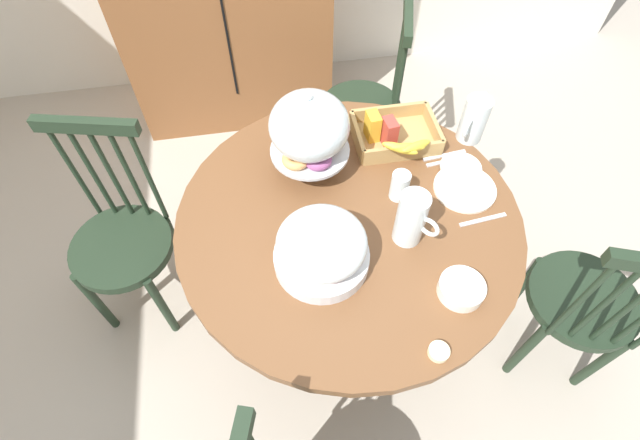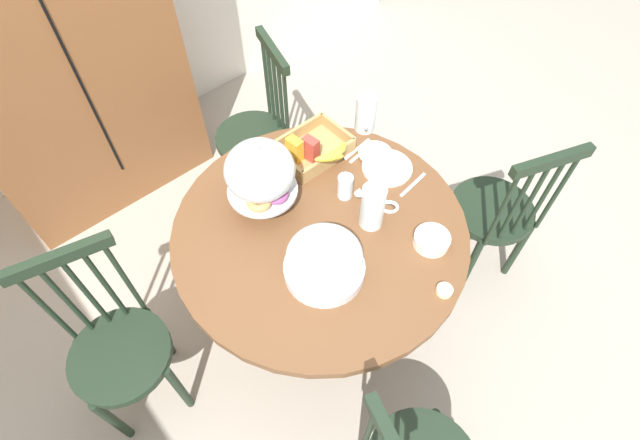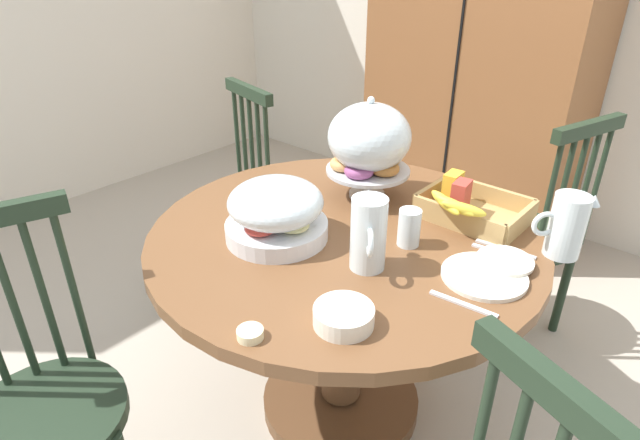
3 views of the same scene
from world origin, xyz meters
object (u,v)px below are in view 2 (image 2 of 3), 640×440
object	(u,v)px
wooden_armoire	(45,36)
cereal_bowl	(432,240)
windsor_chair_near_window	(119,350)
cereal_basket	(313,149)
windsor_chair_facing_door	(495,213)
dining_table	(320,256)
orange_juice_pitcher	(373,208)
windsor_chair_far_side	(256,136)
pastry_stand_with_dome	(260,173)
milk_pitcher	(366,115)
fruit_platter_covered	(324,260)
china_plate_large	(387,168)
butter_dish	(444,290)
drinking_glass	(345,187)
china_plate_small	(375,153)

from	to	relation	value
wooden_armoire	cereal_bowl	bearing A→B (deg)	-71.84
windsor_chair_near_window	cereal_basket	world-z (taller)	windsor_chair_near_window
windsor_chair_facing_door	windsor_chair_near_window	bearing A→B (deg)	161.16
dining_table	orange_juice_pitcher	world-z (taller)	orange_juice_pitcher
windsor_chair_far_side	pastry_stand_with_dome	world-z (taller)	pastry_stand_with_dome
dining_table	milk_pitcher	world-z (taller)	milk_pitcher
fruit_platter_covered	cereal_basket	distance (m)	0.60
fruit_platter_covered	china_plate_large	world-z (taller)	fruit_platter_covered
pastry_stand_with_dome	cereal_bowl	world-z (taller)	pastry_stand_with_dome
windsor_chair_facing_door	china_plate_large	distance (m)	0.62
fruit_platter_covered	butter_dish	distance (m)	0.45
cereal_basket	butter_dish	world-z (taller)	cereal_basket
windsor_chair_facing_door	drinking_glass	size ratio (longest dim) A/B	8.86
wooden_armoire	orange_juice_pitcher	world-z (taller)	wooden_armoire
dining_table	milk_pitcher	bearing A→B (deg)	28.64
orange_juice_pitcher	china_plate_small	bearing A→B (deg)	42.01
windsor_chair_near_window	fruit_platter_covered	size ratio (longest dim) A/B	3.25
drinking_glass	windsor_chair_facing_door	bearing A→B (deg)	-31.90
windsor_chair_facing_door	orange_juice_pitcher	bearing A→B (deg)	161.06
windsor_chair_far_side	butter_dish	distance (m)	1.40
windsor_chair_far_side	milk_pitcher	size ratio (longest dim) A/B	5.40
china_plate_large	butter_dish	xyz separation A→B (m)	(-0.28, -0.56, 0.01)
china_plate_small	orange_juice_pitcher	bearing A→B (deg)	-137.99
orange_juice_pitcher	china_plate_small	xyz separation A→B (m)	(0.27, 0.25, -0.08)
wooden_armoire	drinking_glass	distance (m)	1.62
butter_dish	fruit_platter_covered	bearing A→B (deg)	127.90
fruit_platter_covered	butter_dish	bearing A→B (deg)	-52.10
fruit_platter_covered	milk_pitcher	xyz separation A→B (m)	(0.66, 0.46, -0.00)
orange_juice_pitcher	cereal_bowl	size ratio (longest dim) A/B	1.44
china_plate_large	pastry_stand_with_dome	bearing A→B (deg)	159.86
windsor_chair_near_window	china_plate_large	size ratio (longest dim) A/B	4.43
orange_juice_pitcher	butter_dish	distance (m)	0.41
china_plate_small	butter_dish	distance (m)	0.71
cereal_basket	china_plate_small	bearing A→B (deg)	-40.91
windsor_chair_near_window	cereal_basket	xyz separation A→B (m)	(1.10, 0.08, 0.33)
pastry_stand_with_dome	china_plate_large	size ratio (longest dim) A/B	1.56
wooden_armoire	windsor_chair_far_side	xyz separation A→B (m)	(0.63, -0.72, -0.53)
windsor_chair_facing_door	pastry_stand_with_dome	bearing A→B (deg)	147.94
dining_table	windsor_chair_facing_door	bearing A→B (deg)	-22.42
dining_table	china_plate_small	xyz separation A→B (m)	(0.44, 0.13, 0.23)
wooden_armoire	fruit_platter_covered	size ratio (longest dim) A/B	6.53
drinking_glass	butter_dish	bearing A→B (deg)	-94.05
china_plate_large	cereal_bowl	xyz separation A→B (m)	(-0.16, -0.38, 0.02)
china_plate_large	butter_dish	distance (m)	0.62
china_plate_large	butter_dish	size ratio (longest dim) A/B	3.67
cereal_basket	wooden_armoire	bearing A→B (deg)	115.17
pastry_stand_with_dome	orange_juice_pitcher	xyz separation A→B (m)	(0.26, -0.35, -0.10)
windsor_chair_facing_door	butter_dish	world-z (taller)	windsor_chair_facing_door
windsor_chair_near_window	butter_dish	size ratio (longest dim) A/B	16.25
pastry_stand_with_dome	fruit_platter_covered	xyz separation A→B (m)	(-0.03, -0.40, -0.11)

